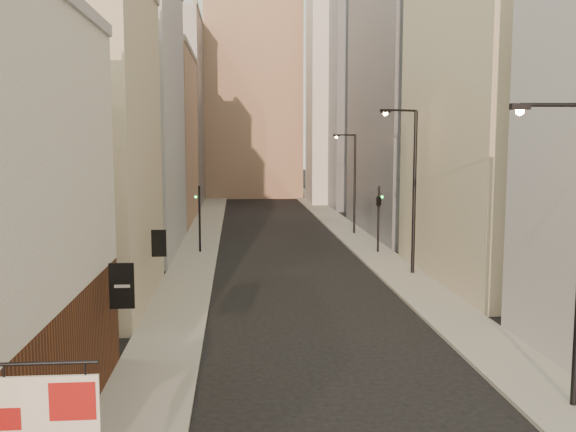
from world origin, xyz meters
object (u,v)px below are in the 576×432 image
at_px(streetlamp_mid, 411,182).
at_px(traffic_light_right, 379,201).
at_px(streetlamp_near, 574,238).
at_px(white_tower, 339,61).
at_px(clock_tower, 253,79).
at_px(streetlamp_far, 353,178).
at_px(traffic_light_left, 199,207).

bearing_deg(streetlamp_mid, traffic_light_right, 69.57).
distance_m(streetlamp_near, traffic_light_right, 27.71).
height_order(white_tower, traffic_light_right, white_tower).
bearing_deg(clock_tower, streetlamp_mid, -82.46).
height_order(clock_tower, streetlamp_near, clock_tower).
bearing_deg(traffic_light_right, streetlamp_far, -109.20).
bearing_deg(clock_tower, streetlamp_near, -84.66).
distance_m(clock_tower, streetlamp_far, 45.61).
relative_size(streetlamp_near, traffic_light_left, 1.87).
relative_size(traffic_light_left, traffic_light_right, 1.00).
bearing_deg(streetlamp_mid, streetlamp_near, -113.54).
bearing_deg(streetlamp_mid, white_tower, 64.19).
relative_size(streetlamp_mid, streetlamp_far, 1.15).
height_order(streetlamp_mid, traffic_light_right, streetlamp_mid).
bearing_deg(white_tower, traffic_light_left, -113.42).
bearing_deg(streetlamp_near, streetlamp_mid, 90.46).
distance_m(white_tower, streetlamp_mid, 48.30).
relative_size(white_tower, streetlamp_far, 4.69).
bearing_deg(traffic_light_right, streetlamp_mid, 71.27).
distance_m(clock_tower, traffic_light_left, 53.80).
bearing_deg(streetlamp_near, traffic_light_right, 91.33).
relative_size(white_tower, traffic_light_right, 8.30).
xyz_separation_m(white_tower, traffic_light_left, (-16.30, -37.63, -15.14)).
xyz_separation_m(streetlamp_near, streetlamp_far, (0.06, 37.22, -0.30)).
height_order(traffic_light_left, traffic_light_right, same).
bearing_deg(streetlamp_far, traffic_light_right, -112.89).
distance_m(clock_tower, streetlamp_mid, 62.14).
xyz_separation_m(streetlamp_near, traffic_light_right, (0.26, 27.67, -1.48)).
distance_m(streetlamp_far, traffic_light_left, 15.48).
relative_size(white_tower, traffic_light_left, 8.30).
bearing_deg(streetlamp_far, clock_tower, 75.83).
bearing_deg(traffic_light_left, streetlamp_near, 104.30).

